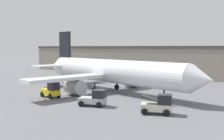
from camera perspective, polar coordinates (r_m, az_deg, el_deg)
The scene contains 8 objects.
ground_plane at distance 47.01m, azimuth -0.00°, elevation -4.51°, with size 400.00×400.00×0.00m, color slate.
terminal_building at distance 75.29m, azimuth 11.81°, elevation 1.84°, with size 91.54×13.39×7.80m.
airplane at distance 47.24m, azimuth -0.72°, elevation -0.31°, with size 37.12×29.59×10.60m.
ground_crew_worker at distance 36.73m, azimuth 11.10°, elevation -5.72°, with size 0.39×0.39×1.76m.
baggage_tug at distance 42.77m, azimuth -12.21°, elevation -4.10°, with size 3.45×2.19×2.33m.
belt_loader_truck at distance 32.10m, azimuth 9.47°, elevation -6.95°, with size 3.81×3.05×2.27m.
pushback_tug at distance 35.99m, azimuth -3.52°, elevation -5.77°, with size 3.78×3.04×2.13m.
safety_cone_near at distance 40.29m, azimuth -13.48°, elevation -5.80°, with size 0.36×0.36×0.55m.
Camera 1 is at (28.01, -37.00, 7.52)m, focal length 45.00 mm.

